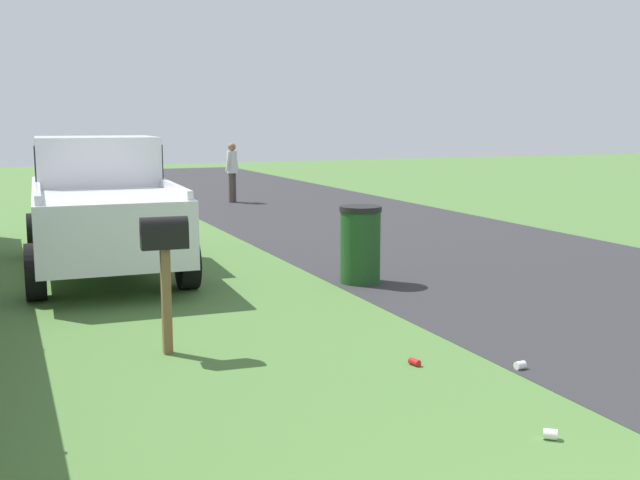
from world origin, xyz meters
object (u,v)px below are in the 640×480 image
Objects in this scene: mailbox at (165,245)px; trash_bin at (360,244)px; pedestrian at (232,168)px; pickup_truck at (100,200)px.

mailbox is 4.05m from trash_bin.
trash_bin is 0.66× the size of pedestrian.
pedestrian is at bearing -14.12° from mailbox.
trash_bin is (-2.56, -3.33, -0.54)m from pickup_truck.
mailbox is 0.82× the size of pedestrian.
trash_bin is at bearing -125.10° from pickup_truck.
pedestrian reaches higher than trash_bin.
pickup_truck is at bearing 110.81° from pedestrian.
pedestrian is at bearing -26.02° from pickup_truck.
pickup_truck is at bearing 52.46° from trash_bin.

